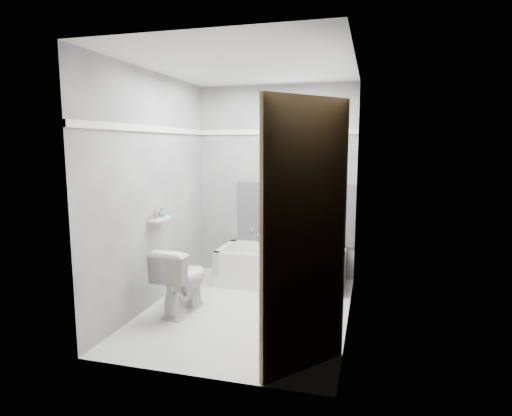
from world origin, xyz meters
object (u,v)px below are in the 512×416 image
(soap_bottle_a, at_px, (155,214))
(door, at_px, (337,250))
(office_chair, at_px, (298,235))
(soap_bottle_b, at_px, (162,213))
(bathtub, at_px, (281,266))
(toilet, at_px, (182,279))

(soap_bottle_a, bearing_deg, door, -31.53)
(office_chair, relative_size, soap_bottle_b, 9.15)
(bathtub, height_order, soap_bottle_a, soap_bottle_a)
(door, bearing_deg, toilet, 145.70)
(toilet, bearing_deg, soap_bottle_b, -30.45)
(office_chair, xyz_separation_m, toilet, (-0.96, -1.17, -0.27))
(soap_bottle_a, bearing_deg, office_chair, 40.10)
(bathtub, xyz_separation_m, soap_bottle_b, (-1.10, -0.89, 0.75))
(door, distance_m, soap_bottle_b, 2.33)
(bathtub, relative_size, soap_bottle_b, 14.43)
(office_chair, bearing_deg, soap_bottle_b, -148.83)
(bathtub, bearing_deg, toilet, -124.78)
(door, relative_size, soap_bottle_b, 19.24)
(soap_bottle_b, bearing_deg, bathtub, 39.12)
(toilet, bearing_deg, bathtub, -119.92)
(office_chair, distance_m, door, 2.38)
(door, height_order, soap_bottle_b, door)
(office_chair, height_order, soap_bottle_b, office_chair)
(office_chair, distance_m, soap_bottle_b, 1.63)
(bathtub, height_order, office_chair, office_chair)
(office_chair, xyz_separation_m, soap_bottle_a, (-1.28, -1.08, 0.37))
(soap_bottle_a, bearing_deg, soap_bottle_b, 90.00)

